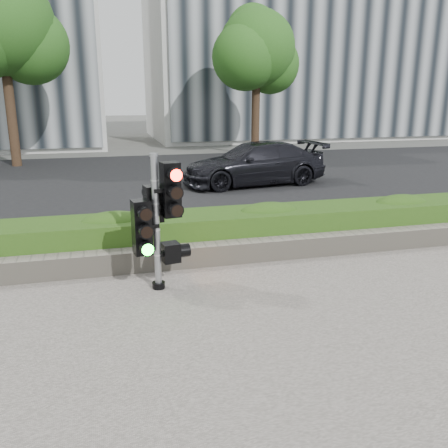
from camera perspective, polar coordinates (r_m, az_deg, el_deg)
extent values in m
plane|color=#51514C|center=(6.00, -0.10, -11.35)|extent=(120.00, 120.00, 0.00)
cube|color=black|center=(15.49, -9.42, 5.15)|extent=(60.00, 13.00, 0.02)
cube|color=gray|center=(8.85, -5.20, -2.05)|extent=(60.00, 0.25, 0.12)
cube|color=gray|center=(7.64, -3.67, -3.77)|extent=(12.00, 0.32, 0.34)
cube|color=#527E26|center=(8.20, -4.56, -1.20)|extent=(12.00, 1.00, 0.68)
cube|color=#B7B7B2|center=(32.78, 8.17, 20.99)|extent=(18.00, 10.00, 12.00)
cylinder|color=black|center=(19.96, -24.24, 12.09)|extent=(0.36, 0.36, 4.03)
sphere|color=#204A15|center=(20.10, -25.29, 21.09)|extent=(3.74, 3.74, 3.74)
sphere|color=#204A15|center=(20.26, -22.33, 19.28)|extent=(2.88, 2.88, 2.88)
sphere|color=#204A15|center=(20.93, -25.21, 23.22)|extent=(2.59, 2.59, 2.59)
cylinder|color=black|center=(21.81, 3.82, 12.94)|extent=(0.36, 0.36, 3.58)
sphere|color=#204A15|center=(21.88, 3.96, 20.33)|extent=(3.33, 3.33, 3.33)
sphere|color=#204A15|center=(22.38, 5.62, 18.54)|extent=(2.56, 2.56, 2.56)
sphere|color=#204A15|center=(21.29, 2.55, 19.45)|extent=(2.82, 2.82, 2.82)
sphere|color=#204A15|center=(22.56, 3.44, 22.15)|extent=(2.30, 2.30, 2.30)
cylinder|color=black|center=(6.86, -7.86, -7.29)|extent=(0.18, 0.18, 0.09)
cylinder|color=gray|center=(6.57, -8.14, -0.09)|extent=(0.10, 0.10, 1.87)
cylinder|color=gray|center=(6.38, -8.47, 8.24)|extent=(0.12, 0.12, 0.05)
cube|color=#FF1107|center=(6.49, -6.45, 4.13)|extent=(0.27, 0.27, 0.75)
cube|color=#14E51E|center=(6.49, -9.86, -0.39)|extent=(0.27, 0.27, 0.75)
cube|color=black|center=(6.71, -8.49, 2.44)|extent=(0.27, 0.27, 0.51)
cube|color=orange|center=(6.77, -6.43, -3.39)|extent=(0.27, 0.27, 0.27)
imported|color=black|center=(14.55, 3.63, 7.27)|extent=(4.59, 2.29, 1.28)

